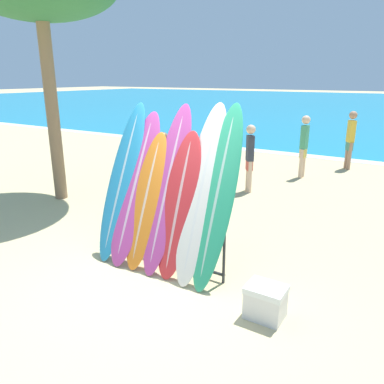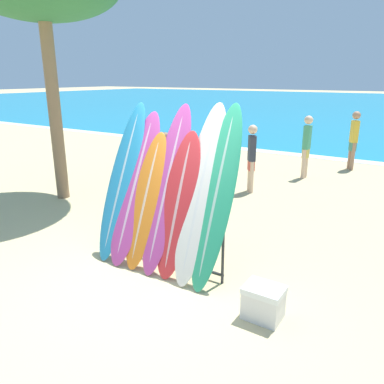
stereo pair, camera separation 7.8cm
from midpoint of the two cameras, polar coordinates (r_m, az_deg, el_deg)
name	(u,v)px [view 2 (the right image)]	position (r m, az deg, el deg)	size (l,w,h in m)	color
ground_plane	(147,282)	(5.46, -6.47, -13.41)	(160.00, 160.00, 0.00)	tan
surfboard_rack	(163,234)	(5.66, -3.99, -6.44)	(2.06, 0.04, 0.94)	#28282D
surfboard_slot_0	(122,180)	(6.02, -10.21, 1.76)	(0.52, 1.15, 2.39)	teal
surfboard_slot_1	(135,187)	(5.84, -8.25, 0.72)	(0.60, 1.14, 2.26)	#B23D8E
surfboard_slot_2	(146,200)	(5.66, -6.58, -1.25)	(0.52, 0.91, 1.98)	orange
surfboard_slot_3	(167,188)	(5.49, -3.45, 0.54)	(0.53, 1.10, 2.40)	#B23D8E
surfboard_slot_4	(178,205)	(5.32, -1.67, -1.96)	(0.56, 0.84, 2.05)	red
surfboard_slot_5	(200,194)	(5.18, 1.73, -0.23)	(0.54, 1.09, 2.44)	silver
surfboard_slot_6	(217,196)	(5.05, 4.22, -0.68)	(0.49, 1.07, 2.44)	#289E70
person_near_water	(354,138)	(12.52, 23.58, 7.51)	(0.28, 0.31, 1.78)	#A87A5B
person_mid_beach	(252,156)	(9.30, 9.30, 5.43)	(0.27, 0.29, 1.67)	beige
person_far_left	(306,145)	(10.99, 17.24, 6.92)	(0.23, 0.30, 1.75)	beige
person_far_right	(166,162)	(8.83, -3.79, 4.56)	(0.26, 0.23, 1.55)	#846047
cooler_box	(263,302)	(4.70, 11.30, -16.15)	(0.46, 0.36, 0.41)	silver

